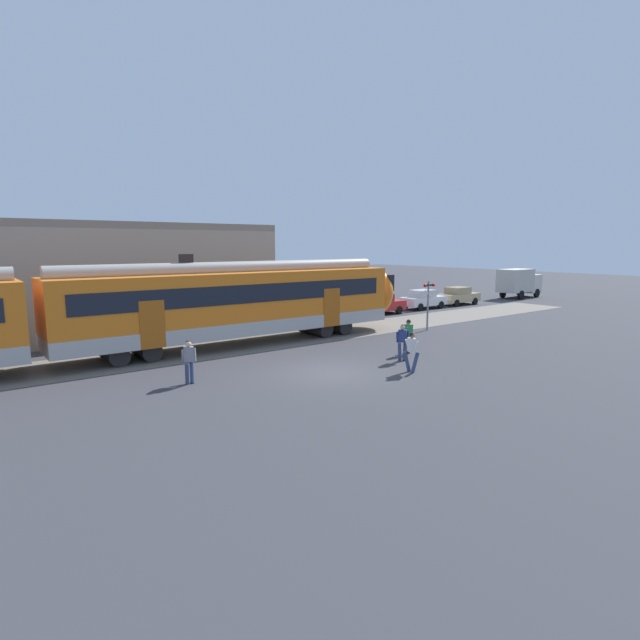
# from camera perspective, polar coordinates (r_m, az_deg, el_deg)

# --- Properties ---
(ground_plane) EXTENTS (160.00, 160.00, 0.00)m
(ground_plane) POSITION_cam_1_polar(r_m,az_deg,el_deg) (20.47, 1.18, -6.03)
(ground_plane) COLOR #38383D
(commuter_train) EXTENTS (38.05, 3.07, 4.73)m
(commuter_train) POSITION_cam_1_polar(r_m,az_deg,el_deg) (23.27, -28.20, 0.37)
(commuter_train) COLOR #B2ADA8
(commuter_train) RESTS_ON ground
(pedestrian_grey) EXTENTS (0.64, 0.58, 1.67)m
(pedestrian_grey) POSITION_cam_1_polar(r_m,az_deg,el_deg) (19.28, -14.75, -4.22)
(pedestrian_grey) COLOR navy
(pedestrian_grey) RESTS_ON ground
(pedestrian_white) EXTENTS (0.56, 0.65, 1.67)m
(pedestrian_white) POSITION_cam_1_polar(r_m,az_deg,el_deg) (20.65, 10.41, -3.30)
(pedestrian_white) COLOR navy
(pedestrian_white) RESTS_ON ground
(pedestrian_navy) EXTENTS (0.71, 0.51, 1.67)m
(pedestrian_navy) POSITION_cam_1_polar(r_m,az_deg,el_deg) (22.62, 9.42, -2.17)
(pedestrian_navy) COLOR navy
(pedestrian_navy) RESTS_ON ground
(pedestrian_green) EXTENTS (0.57, 0.63, 1.67)m
(pedestrian_green) POSITION_cam_1_polar(r_m,az_deg,el_deg) (24.13, 10.07, -1.57)
(pedestrian_green) COLOR #28282D
(pedestrian_green) RESTS_ON ground
(parked_car_red) EXTENTS (4.03, 1.82, 1.54)m
(parked_car_red) POSITION_cam_1_polar(r_m,az_deg,el_deg) (37.58, 6.82, 1.85)
(parked_car_red) COLOR #B22323
(parked_car_red) RESTS_ON ground
(parked_car_white) EXTENTS (4.01, 1.78, 1.54)m
(parked_car_white) POSITION_cam_1_polar(r_m,az_deg,el_deg) (41.38, 11.71, 2.35)
(parked_car_white) COLOR silver
(parked_car_white) RESTS_ON ground
(parked_car_tan) EXTENTS (4.02, 1.80, 1.54)m
(parked_car_tan) POSITION_cam_1_polar(r_m,az_deg,el_deg) (44.83, 15.54, 2.68)
(parked_car_tan) COLOR tan
(parked_car_tan) RESTS_ON ground
(box_truck) EXTENTS (5.29, 2.19, 2.82)m
(box_truck) POSITION_cam_1_polar(r_m,az_deg,el_deg) (52.65, 21.81, 4.09)
(box_truck) COLOR beige
(box_truck) RESTS_ON ground
(crossing_signal) EXTENTS (0.96, 0.21, 3.00)m
(crossing_signal) POSITION_cam_1_polar(r_m,az_deg,el_deg) (30.85, 12.27, 2.53)
(crossing_signal) COLOR gray
(crossing_signal) RESTS_ON ground
(background_building) EXTENTS (21.93, 5.00, 9.20)m
(background_building) POSITION_cam_1_polar(r_m,az_deg,el_deg) (30.60, -25.48, 4.09)
(background_building) COLOR gray
(background_building) RESTS_ON ground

